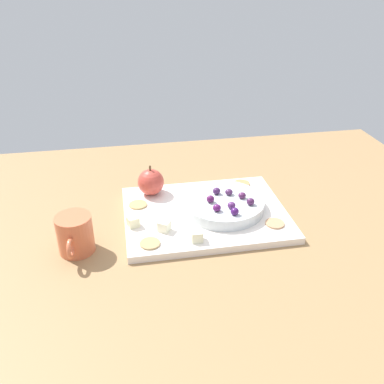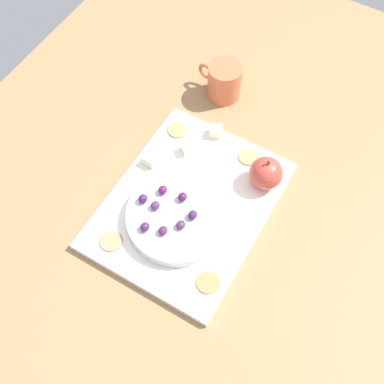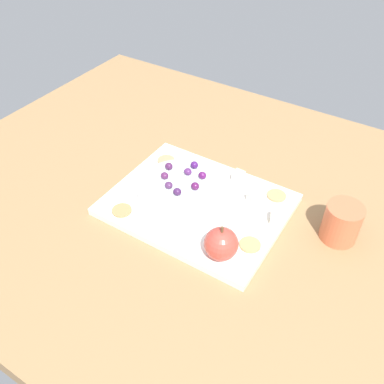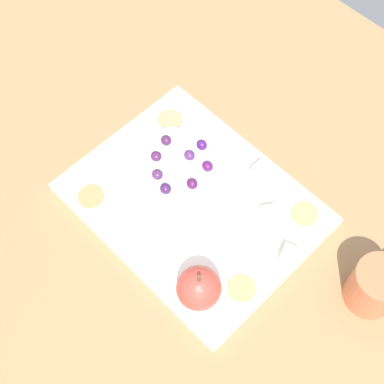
% 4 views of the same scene
% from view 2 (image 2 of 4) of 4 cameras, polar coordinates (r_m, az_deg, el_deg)
% --- Properties ---
extents(table, '(1.37, 0.99, 0.05)m').
position_cam_2_polar(table, '(0.99, -1.18, -0.25)').
color(table, '#957249').
rests_on(table, ground).
extents(platter, '(0.37, 0.29, 0.02)m').
position_cam_2_polar(platter, '(0.94, -0.37, -1.54)').
color(platter, white).
rests_on(platter, table).
extents(serving_dish, '(0.19, 0.19, 0.03)m').
position_cam_2_polar(serving_dish, '(0.91, -1.70, -2.95)').
color(serving_dish, silver).
rests_on(serving_dish, platter).
extents(apple_whole, '(0.06, 0.06, 0.06)m').
position_cam_2_polar(apple_whole, '(0.94, 8.55, 2.16)').
color(apple_whole, '#BF4236').
rests_on(apple_whole, platter).
extents(apple_stem, '(0.01, 0.01, 0.01)m').
position_cam_2_polar(apple_stem, '(0.91, 8.87, 3.43)').
color(apple_stem, brown).
rests_on(apple_stem, apple_whole).
extents(cheese_cube_0, '(0.03, 0.03, 0.02)m').
position_cam_2_polar(cheese_cube_0, '(0.99, -0.52, 5.13)').
color(cheese_cube_0, '#F1F1CC').
rests_on(cheese_cube_0, platter).
extents(cheese_cube_1, '(0.02, 0.02, 0.02)m').
position_cam_2_polar(cheese_cube_1, '(0.98, -4.82, 3.72)').
color(cheese_cube_1, '#EBE9C2').
rests_on(cheese_cube_1, platter).
extents(cheese_cube_2, '(0.03, 0.03, 0.02)m').
position_cam_2_polar(cheese_cube_2, '(1.01, 2.85, 7.00)').
color(cheese_cube_2, '#F9F3BF').
rests_on(cheese_cube_2, platter).
extents(cracker_0, '(0.04, 0.04, 0.00)m').
position_cam_2_polar(cracker_0, '(0.91, -9.33, -5.61)').
color(cracker_0, tan).
rests_on(cracker_0, platter).
extents(cracker_1, '(0.04, 0.04, 0.00)m').
position_cam_2_polar(cracker_1, '(0.99, 6.60, 4.06)').
color(cracker_1, tan).
rests_on(cracker_1, platter).
extents(cracker_2, '(0.04, 0.04, 0.00)m').
position_cam_2_polar(cracker_2, '(0.87, 1.89, -10.43)').
color(cracker_2, '#BC804E').
rests_on(cracker_2, platter).
extents(cracker_3, '(0.04, 0.04, 0.00)m').
position_cam_2_polar(cracker_3, '(1.03, -1.66, 7.22)').
color(cracker_3, tan).
rests_on(cracker_3, platter).
extents(grape_0, '(0.02, 0.02, 0.01)m').
position_cam_2_polar(grape_0, '(0.88, -1.31, -3.83)').
color(grape_0, '#4E2854').
rests_on(grape_0, serving_dish).
extents(grape_1, '(0.02, 0.02, 0.01)m').
position_cam_2_polar(grape_1, '(0.87, -3.38, -4.49)').
color(grape_1, '#50214C').
rests_on(grape_1, serving_dish).
extents(grape_2, '(0.02, 0.02, 0.02)m').
position_cam_2_polar(grape_2, '(0.89, 0.07, -2.67)').
color(grape_2, '#401F4D').
rests_on(grape_2, serving_dish).
extents(grape_3, '(0.02, 0.02, 0.02)m').
position_cam_2_polar(grape_3, '(0.90, -1.11, -0.57)').
color(grape_3, '#52184B').
rests_on(grape_3, serving_dish).
extents(grape_4, '(0.02, 0.02, 0.02)m').
position_cam_2_polar(grape_4, '(0.91, -3.41, 0.23)').
color(grape_4, '#571858').
rests_on(grape_4, serving_dish).
extents(grape_5, '(0.02, 0.02, 0.02)m').
position_cam_2_polar(grape_5, '(0.88, -5.73, -3.91)').
color(grape_5, '#49204A').
rests_on(grape_5, serving_dish).
extents(grape_6, '(0.02, 0.02, 0.02)m').
position_cam_2_polar(grape_6, '(0.91, -5.72, -0.79)').
color(grape_6, '#441962').
rests_on(grape_6, serving_dish).
extents(grape_7, '(0.02, 0.02, 0.02)m').
position_cam_2_polar(grape_7, '(0.90, -4.27, -1.58)').
color(grape_7, '#552762').
rests_on(grape_7, serving_dish).
extents(cup, '(0.07, 0.10, 0.08)m').
position_cam_2_polar(cup, '(1.08, 3.72, 12.70)').
color(cup, '#D56742').
rests_on(cup, table).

